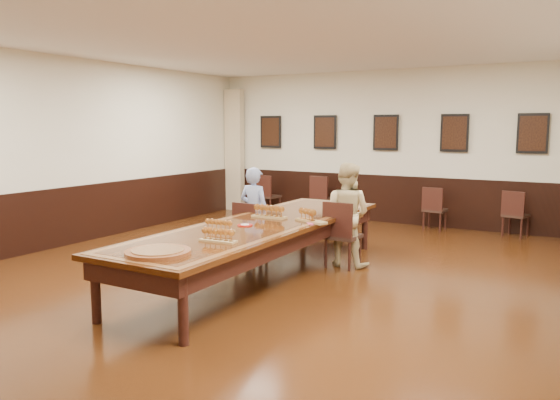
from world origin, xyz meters
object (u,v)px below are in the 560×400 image
Objects in this scene: person_man at (254,212)px; conference_table at (261,233)px; spare_chair_a at (269,195)px; person_woman at (346,214)px; chair_man at (251,230)px; carved_platter at (158,252)px; spare_chair_c at (435,209)px; chair_woman at (343,234)px; spare_chair_d at (516,214)px; spare_chair_b at (323,197)px.

person_man reaches higher than conference_table.
person_woman reaches higher than spare_chair_a.
person_man is 0.28× the size of conference_table.
chair_man reaches higher than carved_platter.
chair_man is at bearing 67.16° from spare_chair_c.
person_man is 3.12m from carved_platter.
person_woman is (1.45, 0.32, 0.32)m from chair_man.
person_man is (-1.44, -0.12, 0.22)m from chair_woman.
conference_table is (-0.72, -1.19, -0.14)m from person_woman.
chair_man is 5.07m from spare_chair_d.
chair_woman is at bearing 86.94° from spare_chair_c.
chair_man reaches higher than spare_chair_c.
spare_chair_b is (-0.60, 3.87, 0.04)m from chair_man.
chair_man is at bearing 13.14° from person_woman.
person_man is at bearing 5.58° from chair_woman.
chair_woman is at bearing 140.49° from spare_chair_a.
spare_chair_d is at bearing -176.35° from spare_chair_b.
spare_chair_d is (3.36, 3.79, -0.01)m from chair_man.
carved_platter is (2.68, -6.63, 0.31)m from spare_chair_a.
person_man reaches higher than spare_chair_a.
chair_woman is 1.31m from conference_table.
chair_man is 0.91× the size of chair_woman.
chair_man is 3.92m from spare_chair_b.
spare_chair_c is 0.17× the size of conference_table.
spare_chair_b is 4.93m from conference_table.
chair_woman reaches higher than spare_chair_a.
spare_chair_c is 1.46m from spare_chair_d.
person_woman reaches higher than person_man.
person_woman reaches higher than spare_chair_c.
conference_table is (0.72, -0.96, -0.09)m from person_man.
spare_chair_a reaches higher than spare_chair_d.
chair_man is 0.58× the size of person_woman.
chair_woman is 0.19× the size of conference_table.
spare_chair_a is at bearing 112.01° from carved_platter.
spare_chair_a is 0.97× the size of spare_chair_b.
conference_table is at bearing 79.93° from spare_chair_c.
chair_woman is at bearing 74.94° from spare_chair_d.
carved_platter is at bearing 78.79° from chair_woman.
person_man is 1.89× the size of carved_platter.
spare_chair_d is at bearing -117.23° from chair_woman.
spare_chair_c is at bearing 16.14° from spare_chair_d.
spare_chair_b reaches higher than chair_man.
chair_woman is 0.69× the size of person_man.
chair_woman reaches higher than spare_chair_c.
spare_chair_d is 7.21m from carved_platter.
chair_woman is 1.12× the size of spare_chair_d.
spare_chair_a is 0.66× the size of person_man.
spare_chair_a is 3.80m from spare_chair_c.
spare_chair_b is 1.28× the size of carved_platter.
conference_table is at bearing 129.71° from person_man.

